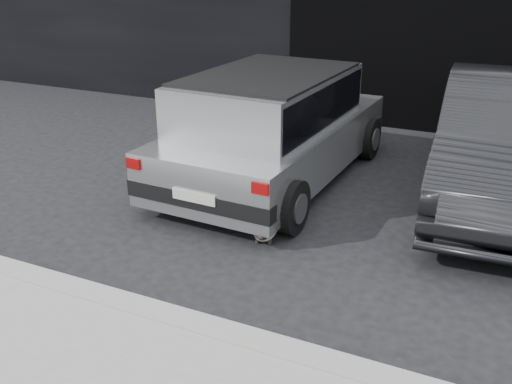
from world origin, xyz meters
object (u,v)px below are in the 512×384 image
at_px(silver_hatchback, 272,122).
at_px(second_car, 509,140).
at_px(cat_white, 190,187).
at_px(cat_siamese, 265,229).

height_order(silver_hatchback, second_car, second_car).
bearing_deg(second_car, cat_white, -155.87).
bearing_deg(cat_siamese, silver_hatchback, -85.50).
height_order(second_car, cat_white, second_car).
bearing_deg(second_car, cat_siamese, -137.21).
distance_m(second_car, cat_siamese, 3.24).
xyz_separation_m(silver_hatchback, cat_white, (-0.61, -1.12, -0.60)).
bearing_deg(silver_hatchback, cat_white, -115.97).
xyz_separation_m(second_car, cat_white, (-3.44, -1.78, -0.55)).
height_order(silver_hatchback, cat_white, silver_hatchback).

